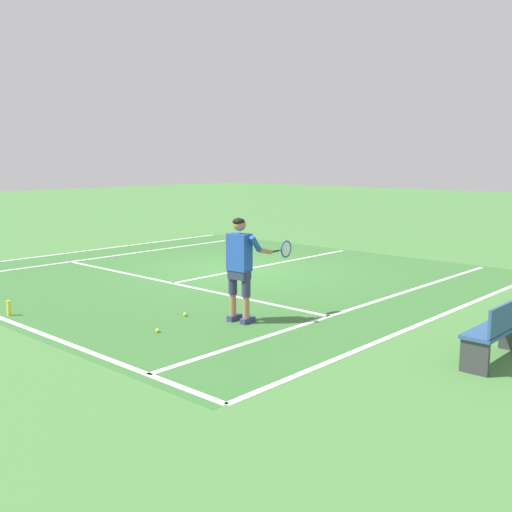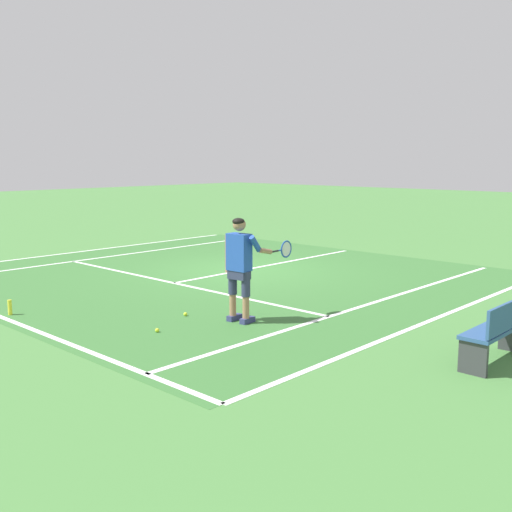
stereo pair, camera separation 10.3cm
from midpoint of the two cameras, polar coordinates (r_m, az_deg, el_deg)
The scene contains 13 objects.
ground_plane at distance 14.58m, azimuth -1.00°, elevation -1.34°, with size 80.00×80.00×0.00m, color #477F3D.
court_inner_surface at distance 14.00m, azimuth -3.39°, elevation -1.78°, with size 10.98×10.61×0.00m, color #387033.
line_service at distance 13.16m, azimuth -7.48°, elevation -2.53°, with size 8.23×0.10×0.01m, color white.
line_centre_service at distance 15.35m, azimuth 1.77°, elevation -0.80°, with size 0.10×6.40×0.01m, color white.
line_singles_left at distance 17.18m, azimuth -12.89°, elevation 0.03°, with size 0.10×10.21×0.01m, color white.
line_singles_right at distance 11.44m, azimuth 11.00°, elevation -4.39°, with size 0.10×10.21×0.01m, color white.
line_doubles_left at distance 18.33m, azimuth -15.31°, elevation 0.49°, with size 0.10×10.21×0.01m, color white.
line_doubles_right at distance 10.80m, azimuth 17.21°, elevation -5.44°, with size 0.10×10.21×0.01m, color white.
tennis_player at distance 9.79m, azimuth -1.16°, elevation -0.61°, with size 0.62×1.15×1.71m.
tennis_ball_near_feet at distance 10.41m, azimuth -6.37°, elevation -5.46°, with size 0.07×0.07×0.07m, color #CCE02D.
tennis_ball_by_baseline at distance 9.51m, azimuth -8.96°, elevation -6.91°, with size 0.07×0.07×0.07m, color #CCE02D.
courtside_bench at distance 8.54m, azimuth 22.21°, elevation -6.43°, with size 0.40×1.40×0.85m.
water_bottle at distance 11.20m, azimuth -21.88°, elevation -4.51°, with size 0.07×0.07×0.26m, color yellow.
Camera 2 is at (10.02, -10.26, 2.63)m, focal length 42.56 mm.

